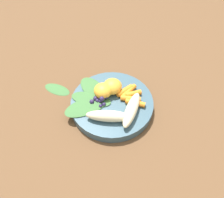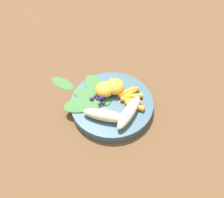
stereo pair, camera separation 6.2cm
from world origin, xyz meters
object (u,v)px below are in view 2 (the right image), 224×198
object	(u,v)px
bowl	(112,104)
banana_peeled_right	(105,115)
kale_leaf_stray	(62,83)
orange_segment_near	(104,90)
banana_peeled_left	(129,112)

from	to	relation	value
bowl	banana_peeled_right	world-z (taller)	banana_peeled_right
banana_peeled_right	kale_leaf_stray	xyz separation A→B (m)	(0.07, -0.20, -0.04)
banana_peeled_right	orange_segment_near	xyz separation A→B (m)	(-0.03, -0.08, 0.00)
banana_peeled_left	orange_segment_near	bearing A→B (deg)	70.70
bowl	banana_peeled_left	xyz separation A→B (m)	(-0.02, 0.06, 0.03)
bowl	banana_peeled_right	xyz separation A→B (m)	(0.04, 0.05, 0.03)
bowl	orange_segment_near	bearing A→B (deg)	-74.70
banana_peeled_left	orange_segment_near	size ratio (longest dim) A/B	2.32
bowl	orange_segment_near	xyz separation A→B (m)	(0.01, -0.03, 0.03)
bowl	banana_peeled_left	bearing A→B (deg)	109.02
banana_peeled_left	orange_segment_near	distance (m)	0.10
banana_peeled_left	banana_peeled_right	xyz separation A→B (m)	(0.06, -0.02, 0.00)
bowl	kale_leaf_stray	world-z (taller)	bowl
kale_leaf_stray	bowl	bearing A→B (deg)	-176.37
bowl	banana_peeled_left	size ratio (longest dim) A/B	1.96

